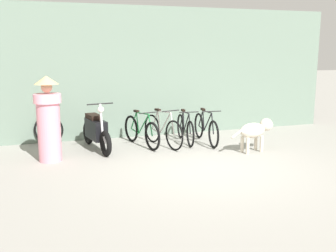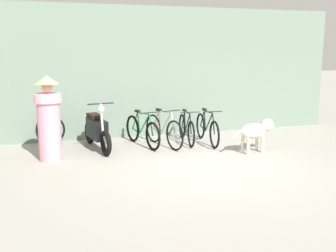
{
  "view_description": "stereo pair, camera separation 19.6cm",
  "coord_description": "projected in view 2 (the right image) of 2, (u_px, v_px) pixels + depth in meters",
  "views": [
    {
      "loc": [
        -3.1,
        -6.55,
        2.23
      ],
      "look_at": [
        -0.49,
        1.18,
        0.65
      ],
      "focal_mm": 42.0,
      "sensor_mm": 36.0,
      "label": 1
    },
    {
      "loc": [
        -2.91,
        -6.61,
        2.23
      ],
      "look_at": [
        -0.49,
        1.18,
        0.65
      ],
      "focal_mm": 42.0,
      "sensor_mm": 36.0,
      "label": 2
    }
  ],
  "objects": [
    {
      "name": "bicycle_2",
      "position": [
        186.0,
        129.0,
        9.6
      ],
      "size": [
        0.46,
        1.6,
        0.81
      ],
      "rotation": [
        0.0,
        0.0,
        -1.69
      ],
      "color": "black",
      "rests_on": "ground"
    },
    {
      "name": "ground_plane",
      "position": [
        211.0,
        169.0,
        7.47
      ],
      "size": [
        60.0,
        60.0,
        0.0
      ],
      "primitive_type": "plane",
      "color": "gray"
    },
    {
      "name": "bicycle_3",
      "position": [
        207.0,
        129.0,
        9.54
      ],
      "size": [
        0.46,
        1.74,
        0.84
      ],
      "rotation": [
        0.0,
        0.0,
        -1.66
      ],
      "color": "black",
      "rests_on": "ground"
    },
    {
      "name": "person_in_robes",
      "position": [
        49.0,
        118.0,
        7.94
      ],
      "size": [
        0.75,
        0.75,
        1.73
      ],
      "rotation": [
        0.0,
        0.0,
        3.72
      ],
      "color": "pink",
      "rests_on": "ground"
    },
    {
      "name": "stray_dog",
      "position": [
        256.0,
        131.0,
        8.66
      ],
      "size": [
        1.18,
        0.48,
        0.72
      ],
      "rotation": [
        0.0,
        0.0,
        0.2
      ],
      "color": "beige",
      "rests_on": "ground"
    },
    {
      "name": "spare_tire_left",
      "position": [
        51.0,
        129.0,
        9.48
      ],
      "size": [
        0.69,
        0.25,
        0.71
      ],
      "rotation": [
        0.0,
        0.0,
        -0.3
      ],
      "color": "black",
      "rests_on": "ground"
    },
    {
      "name": "bicycle_0",
      "position": [
        142.0,
        131.0,
        9.25
      ],
      "size": [
        0.54,
        1.66,
        0.86
      ],
      "rotation": [
        0.0,
        0.0,
        -1.33
      ],
      "color": "black",
      "rests_on": "ground"
    },
    {
      "name": "motorcycle",
      "position": [
        97.0,
        131.0,
        8.9
      ],
      "size": [
        0.58,
        1.81,
        1.11
      ],
      "rotation": [
        0.0,
        0.0,
        -1.4
      ],
      "color": "black",
      "rests_on": "ground"
    },
    {
      "name": "shop_wall_back",
      "position": [
        161.0,
        72.0,
        10.31
      ],
      "size": [
        9.89,
        0.2,
        3.33
      ],
      "color": "slate",
      "rests_on": "ground"
    },
    {
      "name": "bicycle_1",
      "position": [
        164.0,
        131.0,
        9.21
      ],
      "size": [
        0.54,
        1.6,
        0.9
      ],
      "rotation": [
        0.0,
        0.0,
        -1.31
      ],
      "color": "black",
      "rests_on": "ground"
    }
  ]
}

